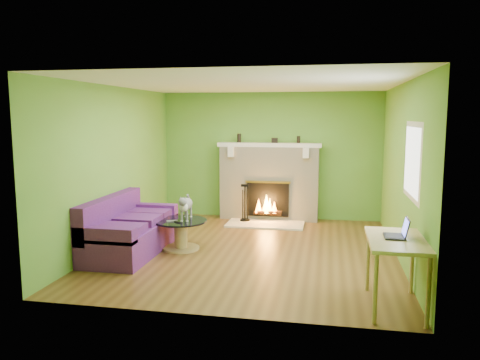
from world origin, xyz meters
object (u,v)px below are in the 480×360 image
(sofa, at_px, (128,231))
(cat, at_px, (186,207))
(coffee_table, at_px, (181,232))
(desk, at_px, (397,247))

(sofa, relative_size, cat, 2.94)
(sofa, height_order, coffee_table, sofa)
(desk, bearing_deg, cat, 148.56)
(cat, bearing_deg, coffee_table, -154.31)
(desk, distance_m, cat, 3.48)
(coffee_table, distance_m, desk, 3.55)
(coffee_table, height_order, desk, desk)
(sofa, bearing_deg, coffee_table, 22.55)
(coffee_table, xyz_separation_m, cat, (0.08, 0.05, 0.41))
(sofa, distance_m, coffee_table, 0.82)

